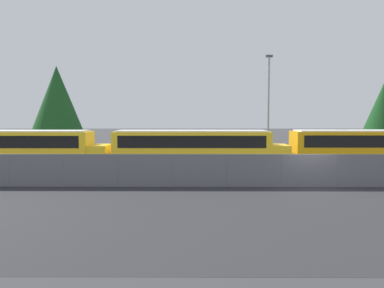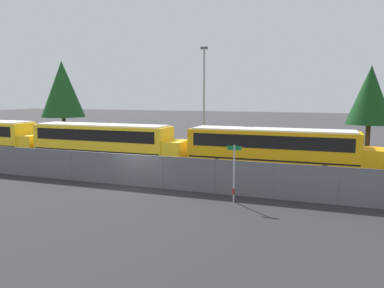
{
  "view_description": "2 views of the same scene",
  "coord_description": "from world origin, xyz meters",
  "px_view_note": "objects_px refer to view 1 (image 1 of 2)",
  "views": [
    {
      "loc": [
        -6.55,
        -21.08,
        4.03
      ],
      "look_at": [
        -6.71,
        5.7,
        2.03
      ],
      "focal_mm": 35.0,
      "sensor_mm": 36.0,
      "label": 1
    },
    {
      "loc": [
        10.25,
        -18.92,
        5.29
      ],
      "look_at": [
        1.03,
        6.35,
        1.76
      ],
      "focal_mm": 35.0,
      "sensor_mm": 36.0,
      "label": 2
    }
  ],
  "objects_px": {
    "school_bus_0": "(17,147)",
    "school_bus_2": "(373,146)",
    "light_pole": "(268,104)",
    "tree_0": "(57,98)",
    "school_bus_1": "(196,147)"
  },
  "relations": [
    {
      "from": "school_bus_0",
      "to": "school_bus_2",
      "type": "bearing_deg",
      "value": 1.4
    },
    {
      "from": "light_pole",
      "to": "tree_0",
      "type": "distance_m",
      "value": 23.51
    },
    {
      "from": "tree_0",
      "to": "school_bus_2",
      "type": "bearing_deg",
      "value": -25.5
    },
    {
      "from": "school_bus_0",
      "to": "tree_0",
      "type": "xyz_separation_m",
      "value": [
        -2.17,
        14.36,
        4.26
      ]
    },
    {
      "from": "school_bus_0",
      "to": "school_bus_1",
      "type": "distance_m",
      "value": 13.23
    },
    {
      "from": "school_bus_0",
      "to": "school_bus_2",
      "type": "distance_m",
      "value": 26.59
    },
    {
      "from": "tree_0",
      "to": "school_bus_0",
      "type": "bearing_deg",
      "value": -81.39
    },
    {
      "from": "school_bus_1",
      "to": "school_bus_2",
      "type": "distance_m",
      "value": 13.36
    },
    {
      "from": "school_bus_2",
      "to": "light_pole",
      "type": "height_order",
      "value": "light_pole"
    },
    {
      "from": "school_bus_1",
      "to": "tree_0",
      "type": "relative_size",
      "value": 1.35
    },
    {
      "from": "school_bus_2",
      "to": "tree_0",
      "type": "height_order",
      "value": "tree_0"
    },
    {
      "from": "school_bus_1",
      "to": "school_bus_2",
      "type": "height_order",
      "value": "same"
    },
    {
      "from": "school_bus_1",
      "to": "light_pole",
      "type": "distance_m",
      "value": 9.18
    },
    {
      "from": "school_bus_0",
      "to": "light_pole",
      "type": "relative_size",
      "value": 1.38
    },
    {
      "from": "school_bus_1",
      "to": "light_pole",
      "type": "xyz_separation_m",
      "value": [
        6.46,
        5.62,
        3.31
      ]
    }
  ]
}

